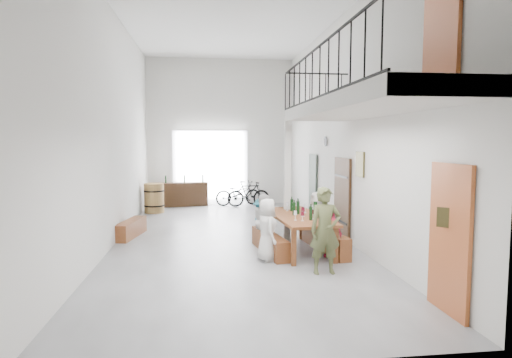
{
  "coord_description": "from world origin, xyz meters",
  "views": [
    {
      "loc": [
        -0.67,
        -10.34,
        2.4
      ],
      "look_at": [
        0.55,
        -0.5,
        1.52
      ],
      "focal_mm": 30.0,
      "sensor_mm": 36.0,
      "label": 1
    }
  ],
  "objects": [
    {
      "name": "host_standing",
      "position": [
        1.51,
        -2.93,
        0.79
      ],
      "size": [
        0.58,
        0.39,
        1.58
      ],
      "primitive_type": "imported",
      "rotation": [
        0.0,
        0.0,
        0.01
      ],
      "color": "#4D532F",
      "rests_on": "ground"
    },
    {
      "name": "guest_right_a",
      "position": [
        1.94,
        -1.9,
        0.52
      ],
      "size": [
        0.48,
        0.66,
        1.04
      ],
      "primitive_type": "imported",
      "rotation": [
        0.0,
        0.0,
        -1.15
      ],
      "color": "#C2213D",
      "rests_on": "ground"
    },
    {
      "name": "balcony",
      "position": [
        1.98,
        -3.13,
        2.96
      ],
      "size": [
        1.52,
        5.62,
        4.0
      ],
      "color": "silver",
      "rests_on": "ground"
    },
    {
      "name": "room_walls",
      "position": [
        0.0,
        0.0,
        3.55
      ],
      "size": [
        12.0,
        12.0,
        12.0
      ],
      "color": "silver",
      "rests_on": "ground"
    },
    {
      "name": "bicycle_far",
      "position": [
        0.98,
        5.2,
        0.47
      ],
      "size": [
        1.61,
        0.57,
        0.95
      ],
      "primitive_type": "imported",
      "rotation": [
        0.0,
        0.0,
        1.65
      ],
      "color": "black",
      "rests_on": "ground"
    },
    {
      "name": "potted_plant",
      "position": [
        2.45,
        0.73,
        0.24
      ],
      "size": [
        0.49,
        0.44,
        0.47
      ],
      "primitive_type": "imported",
      "rotation": [
        0.0,
        0.0,
        -0.19
      ],
      "color": "#1D4E18",
      "rests_on": "ground"
    },
    {
      "name": "guest_left_d",
      "position": [
        0.69,
        -0.31,
        0.52
      ],
      "size": [
        0.61,
        0.77,
        1.05
      ],
      "primitive_type": "imported",
      "rotation": [
        0.0,
        0.0,
        1.2
      ],
      "color": "#277082",
      "rests_on": "ground"
    },
    {
      "name": "guest_left_b",
      "position": [
        0.67,
        -1.52,
        0.55
      ],
      "size": [
        0.31,
        0.43,
        1.1
      ],
      "primitive_type": "imported",
      "rotation": [
        0.0,
        0.0,
        1.71
      ],
      "color": "#277082",
      "rests_on": "ground"
    },
    {
      "name": "counter_bottles",
      "position": [
        -1.36,
        5.65,
        1.02
      ],
      "size": [
        1.41,
        0.28,
        0.28
      ],
      "color": "black",
      "rests_on": "serving_counter"
    },
    {
      "name": "serving_counter",
      "position": [
        -1.36,
        5.65,
        0.44
      ],
      "size": [
        1.72,
        0.74,
        0.88
      ],
      "primitive_type": "cube",
      "rotation": [
        0.0,
        0.0,
        0.17
      ],
      "color": "#392512",
      "rests_on": "ground"
    },
    {
      "name": "guest_left_c",
      "position": [
        0.69,
        -0.83,
        0.61
      ],
      "size": [
        0.6,
        0.69,
        1.22
      ],
      "primitive_type": "imported",
      "rotation": [
        0.0,
        0.0,
        1.83
      ],
      "color": "silver",
      "rests_on": "ground"
    },
    {
      "name": "gateway_portal",
      "position": [
        -0.4,
        5.94,
        1.4
      ],
      "size": [
        2.8,
        0.08,
        2.8
      ],
      "primitive_type": "cube",
      "color": "white",
      "rests_on": "ground"
    },
    {
      "name": "guest_right_b",
      "position": [
        1.97,
        -1.3,
        0.51
      ],
      "size": [
        0.66,
        0.99,
        1.02
      ],
      "primitive_type": "imported",
      "rotation": [
        0.0,
        0.0,
        -1.99
      ],
      "color": "black",
      "rests_on": "ground"
    },
    {
      "name": "tableware",
      "position": [
        1.4,
        -1.27,
        0.93
      ],
      "size": [
        0.48,
        1.71,
        0.35
      ],
      "color": "black",
      "rests_on": "tasting_table"
    },
    {
      "name": "right_wall_decor",
      "position": [
        2.7,
        -1.87,
        1.74
      ],
      "size": [
        0.07,
        8.28,
        5.07
      ],
      "color": "#A24D26",
      "rests_on": "ground"
    },
    {
      "name": "tasting_table",
      "position": [
        1.37,
        -1.31,
        0.71
      ],
      "size": [
        1.24,
        2.58,
        0.79
      ],
      "rotation": [
        0.0,
        0.0,
        0.09
      ],
      "color": "brown",
      "rests_on": "ground"
    },
    {
      "name": "side_bench",
      "position": [
        -2.5,
        0.58,
        0.21
      ],
      "size": [
        0.61,
        1.51,
        0.41
      ],
      "primitive_type": "cube",
      "rotation": [
        0.0,
        0.0,
        -0.2
      ],
      "color": "brown",
      "rests_on": "ground"
    },
    {
      "name": "floor",
      "position": [
        0.0,
        0.0,
        0.0
      ],
      "size": [
        12.0,
        12.0,
        0.0
      ],
      "primitive_type": "plane",
      "color": "slate",
      "rests_on": "ground"
    },
    {
      "name": "bench_inner",
      "position": [
        0.73,
        -1.38,
        0.21
      ],
      "size": [
        0.57,
        1.85,
        0.42
      ],
      "primitive_type": "cube",
      "rotation": [
        0.0,
        0.0,
        0.15
      ],
      "color": "brown",
      "rests_on": "ground"
    },
    {
      "name": "oak_barrel",
      "position": [
        -2.33,
        4.26,
        0.5
      ],
      "size": [
        0.67,
        0.67,
        0.99
      ],
      "color": "olive",
      "rests_on": "ground"
    },
    {
      "name": "guest_right_c",
      "position": [
        1.98,
        -0.63,
        0.61
      ],
      "size": [
        0.47,
        0.65,
        1.22
      ],
      "primitive_type": "imported",
      "rotation": [
        0.0,
        0.0,
        -1.42
      ],
      "color": "silver",
      "rests_on": "ground"
    },
    {
      "name": "guest_left_a",
      "position": [
        0.59,
        -1.99,
        0.63
      ],
      "size": [
        0.48,
        0.66,
        1.26
      ],
      "primitive_type": "imported",
      "rotation": [
        0.0,
        0.0,
        1.7
      ],
      "color": "silver",
      "rests_on": "ground"
    },
    {
      "name": "bench_wall",
      "position": [
        1.96,
        -1.35,
        0.24
      ],
      "size": [
        0.56,
        2.06,
        0.47
      ],
      "primitive_type": "cube",
      "rotation": [
        0.0,
        0.0,
        0.14
      ],
      "color": "brown",
      "rests_on": "ground"
    },
    {
      "name": "bicycle_near",
      "position": [
        0.62,
        5.56,
        0.46
      ],
      "size": [
        1.83,
        0.96,
        0.92
      ],
      "primitive_type": "imported",
      "rotation": [
        0.0,
        0.0,
        1.78
      ],
      "color": "black",
      "rests_on": "ground"
    }
  ]
}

